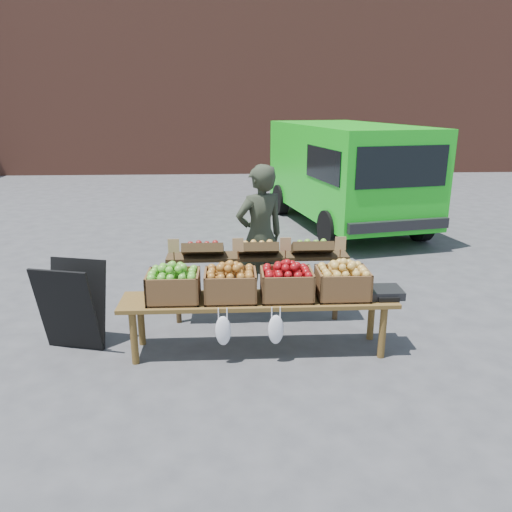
{
  "coord_description": "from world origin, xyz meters",
  "views": [
    {
      "loc": [
        -0.28,
        -4.4,
        2.42
      ],
      "look_at": [
        -0.02,
        0.65,
        0.85
      ],
      "focal_mm": 35.0,
      "sensor_mm": 36.0,
      "label": 1
    }
  ],
  "objects_px": {
    "back_table": "(258,278)",
    "weighing_scale": "(384,292)",
    "delivery_van": "(345,176)",
    "crate_green_apples": "(342,283)",
    "crate_russet_pears": "(230,285)",
    "display_bench": "(259,325)",
    "crate_golden_apples": "(174,286)",
    "vendor": "(260,236)",
    "chalkboard_sign": "(72,306)",
    "crate_red_apples": "(287,284)"
  },
  "relations": [
    {
      "from": "back_table",
      "to": "weighing_scale",
      "type": "distance_m",
      "value": 1.42
    },
    {
      "from": "delivery_van",
      "to": "weighing_scale",
      "type": "bearing_deg",
      "value": -109.86
    },
    {
      "from": "delivery_van",
      "to": "crate_green_apples",
      "type": "relative_size",
      "value": 8.93
    },
    {
      "from": "back_table",
      "to": "crate_russet_pears",
      "type": "bearing_deg",
      "value": -112.88
    },
    {
      "from": "display_bench",
      "to": "crate_golden_apples",
      "type": "height_order",
      "value": "crate_golden_apples"
    },
    {
      "from": "vendor",
      "to": "crate_green_apples",
      "type": "distance_m",
      "value": 1.45
    },
    {
      "from": "crate_green_apples",
      "to": "chalkboard_sign",
      "type": "bearing_deg",
      "value": 176.49
    },
    {
      "from": "chalkboard_sign",
      "to": "back_table",
      "type": "height_order",
      "value": "back_table"
    },
    {
      "from": "back_table",
      "to": "crate_green_apples",
      "type": "height_order",
      "value": "back_table"
    },
    {
      "from": "crate_red_apples",
      "to": "chalkboard_sign",
      "type": "bearing_deg",
      "value": 175.6
    },
    {
      "from": "delivery_van",
      "to": "crate_russet_pears",
      "type": "height_order",
      "value": "delivery_van"
    },
    {
      "from": "delivery_van",
      "to": "crate_golden_apples",
      "type": "height_order",
      "value": "delivery_van"
    },
    {
      "from": "display_bench",
      "to": "crate_red_apples",
      "type": "bearing_deg",
      "value": 0.0
    },
    {
      "from": "crate_golden_apples",
      "to": "weighing_scale",
      "type": "relative_size",
      "value": 1.47
    },
    {
      "from": "vendor",
      "to": "back_table",
      "type": "distance_m",
      "value": 0.62
    },
    {
      "from": "display_bench",
      "to": "crate_golden_apples",
      "type": "distance_m",
      "value": 0.93
    },
    {
      "from": "weighing_scale",
      "to": "display_bench",
      "type": "bearing_deg",
      "value": 180.0
    },
    {
      "from": "crate_russet_pears",
      "to": "vendor",
      "type": "bearing_deg",
      "value": 73.68
    },
    {
      "from": "crate_golden_apples",
      "to": "crate_red_apples",
      "type": "distance_m",
      "value": 1.1
    },
    {
      "from": "crate_golden_apples",
      "to": "weighing_scale",
      "type": "height_order",
      "value": "crate_golden_apples"
    },
    {
      "from": "vendor",
      "to": "chalkboard_sign",
      "type": "bearing_deg",
      "value": 4.04
    },
    {
      "from": "display_bench",
      "to": "crate_green_apples",
      "type": "height_order",
      "value": "crate_green_apples"
    },
    {
      "from": "chalkboard_sign",
      "to": "crate_green_apples",
      "type": "distance_m",
      "value": 2.71
    },
    {
      "from": "delivery_van",
      "to": "display_bench",
      "type": "distance_m",
      "value": 5.63
    },
    {
      "from": "crate_green_apples",
      "to": "back_table",
      "type": "bearing_deg",
      "value": 137.87
    },
    {
      "from": "vendor",
      "to": "crate_golden_apples",
      "type": "distance_m",
      "value": 1.54
    },
    {
      "from": "crate_russet_pears",
      "to": "crate_red_apples",
      "type": "distance_m",
      "value": 0.55
    },
    {
      "from": "crate_russet_pears",
      "to": "weighing_scale",
      "type": "bearing_deg",
      "value": 0.0
    },
    {
      "from": "chalkboard_sign",
      "to": "back_table",
      "type": "xyz_separation_m",
      "value": [
        1.89,
        0.56,
        0.06
      ]
    },
    {
      "from": "vendor",
      "to": "delivery_van",
      "type": "bearing_deg",
      "value": -140.47
    },
    {
      "from": "back_table",
      "to": "weighing_scale",
      "type": "height_order",
      "value": "back_table"
    },
    {
      "from": "crate_golden_apples",
      "to": "crate_russet_pears",
      "type": "height_order",
      "value": "same"
    },
    {
      "from": "chalkboard_sign",
      "to": "crate_green_apples",
      "type": "xyz_separation_m",
      "value": [
        2.69,
        -0.16,
        0.25
      ]
    },
    {
      "from": "crate_russet_pears",
      "to": "weighing_scale",
      "type": "relative_size",
      "value": 1.47
    },
    {
      "from": "vendor",
      "to": "back_table",
      "type": "height_order",
      "value": "vendor"
    },
    {
      "from": "crate_red_apples",
      "to": "crate_green_apples",
      "type": "distance_m",
      "value": 0.55
    },
    {
      "from": "crate_green_apples",
      "to": "crate_red_apples",
      "type": "bearing_deg",
      "value": 180.0
    },
    {
      "from": "crate_red_apples",
      "to": "delivery_van",
      "type": "bearing_deg",
      "value": 71.64
    },
    {
      "from": "display_bench",
      "to": "crate_russet_pears",
      "type": "xyz_separation_m",
      "value": [
        -0.28,
        0.0,
        0.42
      ]
    },
    {
      "from": "crate_green_apples",
      "to": "weighing_scale",
      "type": "height_order",
      "value": "crate_green_apples"
    },
    {
      "from": "delivery_van",
      "to": "back_table",
      "type": "relative_size",
      "value": 2.13
    },
    {
      "from": "crate_golden_apples",
      "to": "crate_green_apples",
      "type": "relative_size",
      "value": 1.0
    },
    {
      "from": "crate_golden_apples",
      "to": "weighing_scale",
      "type": "bearing_deg",
      "value": 0.0
    },
    {
      "from": "display_bench",
      "to": "chalkboard_sign",
      "type": "bearing_deg",
      "value": 174.95
    },
    {
      "from": "display_bench",
      "to": "crate_russet_pears",
      "type": "distance_m",
      "value": 0.51
    },
    {
      "from": "chalkboard_sign",
      "to": "vendor",
      "type": "bearing_deg",
      "value": 42.79
    },
    {
      "from": "delivery_van",
      "to": "weighing_scale",
      "type": "xyz_separation_m",
      "value": [
        -0.75,
        -5.21,
        -0.39
      ]
    },
    {
      "from": "vendor",
      "to": "chalkboard_sign",
      "type": "height_order",
      "value": "vendor"
    },
    {
      "from": "delivery_van",
      "to": "weighing_scale",
      "type": "distance_m",
      "value": 5.28
    },
    {
      "from": "back_table",
      "to": "crate_golden_apples",
      "type": "xyz_separation_m",
      "value": [
        -0.85,
        -0.72,
        0.19
      ]
    }
  ]
}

